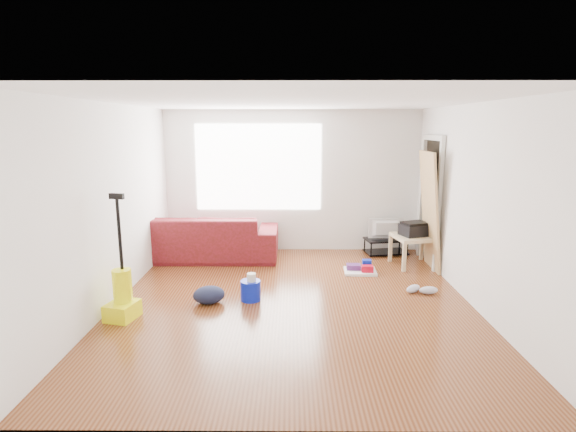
{
  "coord_description": "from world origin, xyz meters",
  "views": [
    {
      "loc": [
        -0.03,
        -5.44,
        2.22
      ],
      "look_at": [
        -0.07,
        0.6,
        1.0
      ],
      "focal_mm": 28.0,
      "sensor_mm": 36.0,
      "label": 1
    }
  ],
  "objects_px": {
    "sofa": "(202,258)",
    "backpack": "(209,303)",
    "tv_stand": "(386,246)",
    "side_table": "(414,240)",
    "cleaning_tray": "(361,269)",
    "vacuum": "(122,296)",
    "bucket": "(251,300)"
  },
  "relations": [
    {
      "from": "backpack",
      "to": "side_table",
      "type": "bearing_deg",
      "value": 9.92
    },
    {
      "from": "cleaning_tray",
      "to": "vacuum",
      "type": "xyz_separation_m",
      "value": [
        -3.06,
        -1.69,
        0.22
      ]
    },
    {
      "from": "tv_stand",
      "to": "vacuum",
      "type": "height_order",
      "value": "vacuum"
    },
    {
      "from": "cleaning_tray",
      "to": "vacuum",
      "type": "distance_m",
      "value": 3.5
    },
    {
      "from": "bucket",
      "to": "cleaning_tray",
      "type": "xyz_separation_m",
      "value": [
        1.6,
        1.13,
        0.05
      ]
    },
    {
      "from": "tv_stand",
      "to": "backpack",
      "type": "bearing_deg",
      "value": -149.25
    },
    {
      "from": "sofa",
      "to": "backpack",
      "type": "relative_size",
      "value": 6.45
    },
    {
      "from": "tv_stand",
      "to": "side_table",
      "type": "bearing_deg",
      "value": -75.16
    },
    {
      "from": "tv_stand",
      "to": "backpack",
      "type": "relative_size",
      "value": 1.93
    },
    {
      "from": "side_table",
      "to": "sofa",
      "type": "bearing_deg",
      "value": 173.42
    },
    {
      "from": "tv_stand",
      "to": "side_table",
      "type": "distance_m",
      "value": 0.79
    },
    {
      "from": "sofa",
      "to": "cleaning_tray",
      "type": "distance_m",
      "value": 2.72
    },
    {
      "from": "side_table",
      "to": "backpack",
      "type": "distance_m",
      "value": 3.44
    },
    {
      "from": "sofa",
      "to": "cleaning_tray",
      "type": "xyz_separation_m",
      "value": [
        2.61,
        -0.77,
        0.05
      ]
    },
    {
      "from": "side_table",
      "to": "bucket",
      "type": "bearing_deg",
      "value": -149.15
    },
    {
      "from": "backpack",
      "to": "vacuum",
      "type": "relative_size",
      "value": 0.27
    },
    {
      "from": "sofa",
      "to": "bucket",
      "type": "height_order",
      "value": "sofa"
    },
    {
      "from": "cleaning_tray",
      "to": "vacuum",
      "type": "relative_size",
      "value": 0.34
    },
    {
      "from": "tv_stand",
      "to": "side_table",
      "type": "height_order",
      "value": "side_table"
    },
    {
      "from": "vacuum",
      "to": "tv_stand",
      "type": "bearing_deg",
      "value": 50.7
    },
    {
      "from": "backpack",
      "to": "vacuum",
      "type": "height_order",
      "value": "vacuum"
    },
    {
      "from": "vacuum",
      "to": "side_table",
      "type": "bearing_deg",
      "value": 41.4
    },
    {
      "from": "side_table",
      "to": "tv_stand",
      "type": "bearing_deg",
      "value": 114.0
    },
    {
      "from": "bucket",
      "to": "vacuum",
      "type": "relative_size",
      "value": 0.18
    },
    {
      "from": "cleaning_tray",
      "to": "sofa",
      "type": "bearing_deg",
      "value": 163.62
    },
    {
      "from": "tv_stand",
      "to": "cleaning_tray",
      "type": "relative_size",
      "value": 1.55
    },
    {
      "from": "tv_stand",
      "to": "bucket",
      "type": "xyz_separation_m",
      "value": [
        -2.2,
        -2.17,
        -0.14
      ]
    },
    {
      "from": "bucket",
      "to": "backpack",
      "type": "distance_m",
      "value": 0.53
    },
    {
      "from": "tv_stand",
      "to": "backpack",
      "type": "distance_m",
      "value": 3.55
    },
    {
      "from": "backpack",
      "to": "vacuum",
      "type": "xyz_separation_m",
      "value": [
        -0.93,
        -0.45,
        0.27
      ]
    },
    {
      "from": "bucket",
      "to": "cleaning_tray",
      "type": "bearing_deg",
      "value": 35.17
    },
    {
      "from": "tv_stand",
      "to": "bucket",
      "type": "relative_size",
      "value": 2.98
    }
  ]
}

